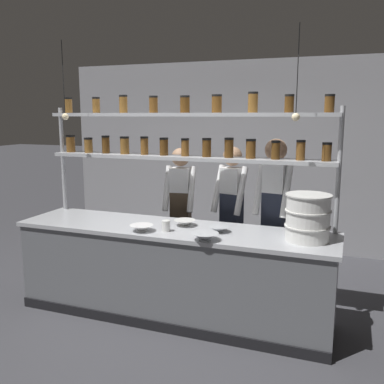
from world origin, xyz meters
name	(u,v)px	position (x,y,z in m)	size (l,w,h in m)	color
ground_plane	(173,314)	(0.00, 0.00, 0.00)	(40.00, 40.00, 0.00)	#3D3D42
back_wall	(239,155)	(0.00, 2.62, 1.40)	(5.57, 0.12, 2.80)	#939399
prep_counter	(173,272)	(0.00, 0.00, 0.46)	(3.17, 0.76, 0.92)	slate
spice_shelf_unit	(184,140)	(-0.01, 0.33, 1.75)	(3.06, 0.28, 2.22)	#ADAFB5
chef_left	(181,208)	(-0.23, 0.77, 0.94)	(0.38, 0.31, 1.64)	black
chef_center	(231,210)	(0.38, 0.79, 0.96)	(0.41, 0.33, 1.67)	black
chef_right	(274,210)	(0.89, 0.60, 1.03)	(0.39, 0.33, 1.77)	black
container_stack	(308,217)	(1.28, 0.00, 1.13)	(0.40, 0.40, 0.41)	white
prep_bowl_near_left	(185,223)	(0.09, 0.10, 0.95)	(0.22, 0.22, 0.06)	silver
prep_bowl_center_front	(142,228)	(-0.22, -0.24, 0.95)	(0.22, 0.22, 0.06)	white
prep_bowl_center_back	(205,237)	(0.44, -0.31, 0.95)	(0.25, 0.25, 0.07)	#B2B7BC
prep_bowl_near_right	(219,229)	(0.48, -0.01, 0.95)	(0.20, 0.20, 0.05)	#B2B7BC
serving_cup_front	(166,226)	(0.00, -0.16, 0.97)	(0.08, 0.08, 0.11)	silver
pendant_light_row	(169,112)	(-0.03, 0.00, 2.04)	(2.41, 0.07, 0.80)	black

